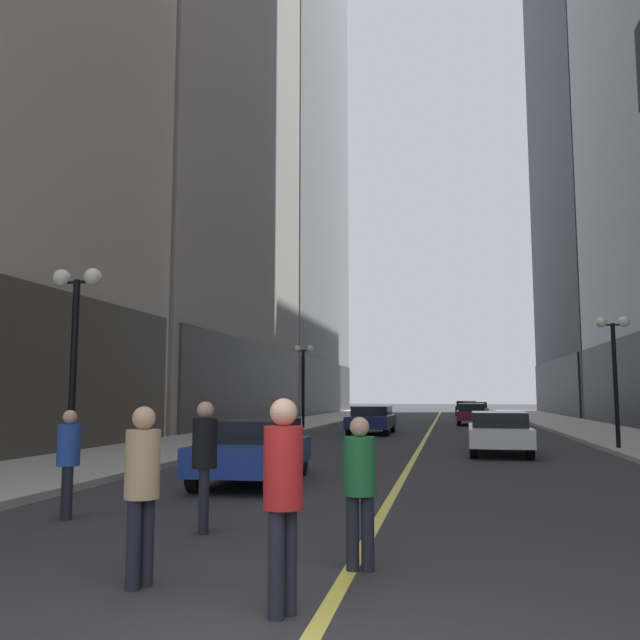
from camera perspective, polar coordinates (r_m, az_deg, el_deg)
The scene contains 20 objects.
ground_plane at distance 39.10m, azimuth 9.57°, elevation -9.07°, with size 200.00×200.00×0.00m, color #2D2D30.
sidewalk_left at distance 40.18m, azimuth -2.42°, elevation -8.98°, with size 4.50×78.00×0.15m, color #ADA8A0.
sidewalk_right at distance 39.74m, azimuth 21.69°, elevation -8.56°, with size 4.50×78.00×0.15m, color #ADA8A0.
lane_centre_stripe at distance 39.10m, azimuth 9.57°, elevation -9.07°, with size 0.16×70.00×0.01m, color #E5D64C.
building_left_mid at distance 48.96m, azimuth -11.63°, elevation 24.63°, with size 10.38×24.00×54.25m.
building_right_far at distance 70.09m, azimuth 24.14°, elevation 13.85°, with size 13.06×26.00×51.17m.
car_blue at distance 14.43m, azimuth -5.69°, elevation -10.91°, with size 1.88×4.25×1.32m.
car_white at distance 21.85m, azimuth 15.10°, elevation -9.19°, with size 1.95×4.65×1.32m.
car_navy at distance 32.27m, azimuth 4.46°, elevation -8.43°, with size 1.97×4.77×1.32m.
car_maroon at distance 42.54m, azimuth 12.88°, elevation -7.81°, with size 1.86×4.24×1.32m.
car_silver at distance 52.20m, azimuth 13.15°, elevation -7.52°, with size 2.00×4.50×1.32m.
car_black at distance 61.07m, azimuth 12.43°, elevation -7.36°, with size 1.94×4.54×1.32m.
pedestrian_in_green_parka at distance 7.32m, azimuth 3.44°, elevation -13.61°, with size 0.38×0.38×1.61m.
pedestrian_in_black_coat at distance 9.36m, azimuth -9.88°, elevation -11.38°, with size 0.43×0.43×1.76m.
pedestrian_in_tan_trench at distance 6.90m, azimuth -15.03°, elevation -13.17°, with size 0.45×0.45×1.73m.
pedestrian_in_red_jacket at distance 5.85m, azimuth -3.18°, elevation -14.09°, with size 0.46×0.46×1.82m.
pedestrian_in_blue_hoodie at distance 10.92m, azimuth -20.79°, elevation -10.81°, with size 0.48×0.48×1.62m.
street_lamp_left_near at distance 14.42m, azimuth -20.28°, elevation -0.44°, with size 1.06×0.36×4.43m.
street_lamp_left_far at distance 34.65m, azimuth -1.43°, elevation -4.12°, with size 1.06×0.36×4.43m.
street_lamp_right_mid at distance 23.88m, azimuth 23.92°, elevation -2.51°, with size 1.06×0.36×4.43m.
Camera 1 is at (1.08, -4.04, 1.85)m, focal length 37.27 mm.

